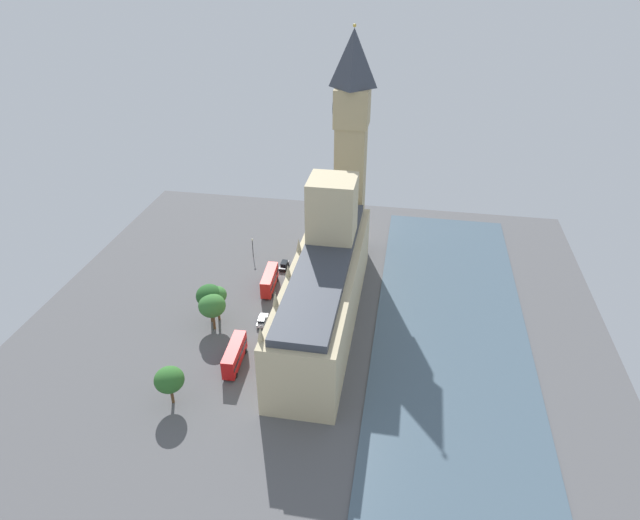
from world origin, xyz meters
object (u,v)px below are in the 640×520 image
car_black_under_trees (284,265)px  plane_tree_near_tower (169,380)px  plane_tree_far_end (209,296)px  street_lamp_slot_10 (213,306)px  street_lamp_slot_11 (252,244)px  double_decker_bus_kerbside (235,355)px  car_silver_trailing (262,320)px  plane_tree_corner (217,295)px  clock_tower (351,144)px  pedestrian_opposite_hall (279,320)px  parliament_building (325,282)px  pedestrian_by_river_gate (302,260)px  double_decker_bus_midblock (269,280)px  plane_tree_leading (212,306)px

car_black_under_trees → plane_tree_near_tower: (9.33, 50.55, 4.68)m
plane_tree_far_end → street_lamp_slot_10: plane_tree_far_end is taller
plane_tree_near_tower → street_lamp_slot_11: size_ratio=1.42×
double_decker_bus_kerbside → street_lamp_slot_11: size_ratio=1.90×
car_silver_trailing → plane_tree_corner: bearing=179.0°
clock_tower → double_decker_bus_kerbside: size_ratio=5.48×
car_black_under_trees → pedestrian_opposite_hall: 23.54m
clock_tower → street_lamp_slot_11: size_ratio=10.44×
pedestrian_opposite_hall → parliament_building: bearing=178.0°
plane_tree_corner → street_lamp_slot_10: (0.62, 1.36, -1.92)m
parliament_building → plane_tree_corner: 24.22m
clock_tower → car_black_under_trees: 35.43m
pedestrian_by_river_gate → plane_tree_near_tower: bearing=-80.0°
pedestrian_by_river_gate → street_lamp_slot_11: (13.81, -0.80, 3.26)m
plane_tree_corner → parliament_building: bearing=-168.0°
pedestrian_by_river_gate → plane_tree_near_tower: 55.90m
clock_tower → car_silver_trailing: clock_tower is taller
pedestrian_opposite_hall → plane_tree_far_end: size_ratio=0.17×
double_decker_bus_midblock → pedestrian_by_river_gate: 14.94m
parliament_building → double_decker_bus_kerbside: size_ratio=5.53×
clock_tower → pedestrian_by_river_gate: clock_tower is taller
pedestrian_by_river_gate → street_lamp_slot_11: bearing=-159.3°
double_decker_bus_midblock → street_lamp_slot_11: (8.44, -14.61, 1.32)m
plane_tree_leading → car_black_under_trees: bearing=-108.2°
plane_tree_corner → plane_tree_near_tower: 26.02m
car_silver_trailing → plane_tree_near_tower: bearing=-113.7°
car_black_under_trees → double_decker_bus_kerbside: (1.07, 38.51, 1.75)m
double_decker_bus_midblock → plane_tree_far_end: plane_tree_far_end is taller
parliament_building → plane_tree_far_end: parliament_building is taller
car_black_under_trees → plane_tree_near_tower: size_ratio=0.59×
double_decker_bus_midblock → pedestrian_opposite_hall: bearing=-70.2°
plane_tree_leading → plane_tree_near_tower: (0.13, 22.63, -0.67)m
pedestrian_by_river_gate → plane_tree_corner: 31.67m
clock_tower → car_black_under_trees: bearing=40.8°
pedestrian_opposite_hall → street_lamp_slot_10: (14.29, 2.79, 4.03)m
parliament_building → plane_tree_leading: size_ratio=6.67×
double_decker_bus_kerbside → street_lamp_slot_11: 43.64m
clock_tower → pedestrian_by_river_gate: (10.96, 9.64, -29.40)m
parliament_building → plane_tree_far_end: (24.92, 5.85, -2.59)m
car_silver_trailing → plane_tree_corner: (9.99, 0.34, 5.78)m
pedestrian_by_river_gate → plane_tree_far_end: plane_tree_far_end is taller
double_decker_bus_kerbside → clock_tower: bearing=-110.0°
parliament_building → car_black_under_trees: (14.24, -19.56, -8.67)m
parliament_building → street_lamp_slot_11: 34.16m
pedestrian_opposite_hall → street_lamp_slot_11: size_ratio=0.29×
double_decker_bus_midblock → double_decker_bus_kerbside: 28.17m
car_black_under_trees → street_lamp_slot_10: street_lamp_slot_10 is taller
car_silver_trailing → plane_tree_far_end: 12.96m
car_black_under_trees → pedestrian_opposite_hall: car_black_under_trees is taller
street_lamp_slot_10 → street_lamp_slot_11: street_lamp_slot_10 is taller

